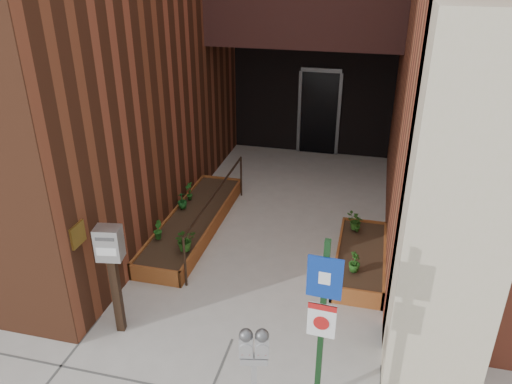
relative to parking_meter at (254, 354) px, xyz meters
The scene contains 14 objects.
ground 1.77m from the parking_meter, 116.38° to the left, with size 80.00×80.00×0.00m, color #9E9991.
planter_left 4.62m from the parking_meter, 118.78° to the left, with size 0.90×3.60×0.30m.
planter_right 3.72m from the parking_meter, 74.31° to the left, with size 0.80×2.20×0.30m.
handrail 4.27m from the parking_meter, 113.19° to the left, with size 0.04×3.34×0.90m.
parking_meter is the anchor object (origin of this frame).
sign_post 0.80m from the parking_meter, ahead, with size 0.34×0.09×2.47m.
payment_dropbox 2.45m from the parking_meter, 153.56° to the left, with size 0.36×0.30×1.65m.
shrub_left_a 3.42m from the parking_meter, 123.79° to the left, with size 0.35×0.35×0.39m, color #225217.
shrub_left_b 3.97m from the parking_meter, 129.14° to the left, with size 0.18×0.18×0.33m, color #1F611B.
shrub_left_c 4.91m from the parking_meter, 120.57° to the left, with size 0.18×0.18×0.33m, color #17511B.
shrub_left_d 5.23m from the parking_meter, 118.47° to the left, with size 0.20×0.20×0.37m, color #1C5618.
shrub_right_a 3.06m from the parking_meter, 72.78° to the left, with size 0.18×0.18×0.33m, color #1F5016.
shrub_right_b 4.24m from the parking_meter, 78.08° to the left, with size 0.17×0.17×0.32m, color #225117.
shrub_right_c 4.29m from the parking_meter, 78.95° to the left, with size 0.29×0.29×0.32m, color #285819.
Camera 1 is at (1.57, -5.02, 4.83)m, focal length 35.00 mm.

